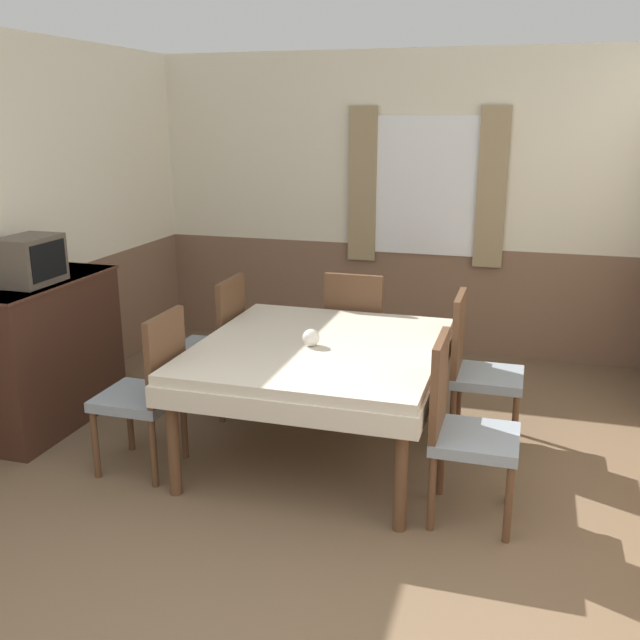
# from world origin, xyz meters

# --- Properties ---
(wall_back) EXTENTS (4.70, 0.10, 2.60)m
(wall_back) POSITION_xyz_m (0.01, 4.42, 1.31)
(wall_back) COLOR silver
(wall_back) RESTS_ON ground_plane
(wall_left) EXTENTS (0.05, 4.79, 2.60)m
(wall_left) POSITION_xyz_m (-2.18, 2.20, 1.30)
(wall_left) COLOR silver
(wall_left) RESTS_ON ground_plane
(dining_table) EXTENTS (1.47, 1.60, 0.73)m
(dining_table) POSITION_xyz_m (-0.01, 2.12, 0.63)
(dining_table) COLOR beige
(dining_table) RESTS_ON ground_plane
(chair_left_near) EXTENTS (0.44, 0.44, 0.98)m
(chair_left_near) POSITION_xyz_m (-0.91, 1.65, 0.53)
(chair_left_near) COLOR brown
(chair_left_near) RESTS_ON ground_plane
(chair_right_near) EXTENTS (0.44, 0.44, 0.98)m
(chair_right_near) POSITION_xyz_m (0.90, 1.65, 0.53)
(chair_right_near) COLOR brown
(chair_right_near) RESTS_ON ground_plane
(chair_left_far) EXTENTS (0.44, 0.44, 0.98)m
(chair_left_far) POSITION_xyz_m (-0.91, 2.59, 0.53)
(chair_left_far) COLOR brown
(chair_left_far) RESTS_ON ground_plane
(chair_right_far) EXTENTS (0.44, 0.44, 0.98)m
(chair_right_far) POSITION_xyz_m (0.90, 2.59, 0.53)
(chair_right_far) COLOR brown
(chair_right_far) RESTS_ON ground_plane
(chair_head_window) EXTENTS (0.44, 0.44, 0.98)m
(chair_head_window) POSITION_xyz_m (-0.01, 3.09, 0.53)
(chair_head_window) COLOR brown
(chair_head_window) RESTS_ON ground_plane
(sideboard) EXTENTS (0.46, 1.17, 1.02)m
(sideboard) POSITION_xyz_m (-1.91, 2.05, 0.52)
(sideboard) COLOR #3D2319
(sideboard) RESTS_ON ground_plane
(tv) EXTENTS (0.29, 0.41, 0.31)m
(tv) POSITION_xyz_m (-1.89, 1.96, 1.17)
(tv) COLOR #51473D
(tv) RESTS_ON sideboard
(vase) EXTENTS (0.10, 0.10, 0.10)m
(vase) POSITION_xyz_m (-0.04, 2.07, 0.78)
(vase) COLOR silver
(vase) RESTS_ON dining_table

